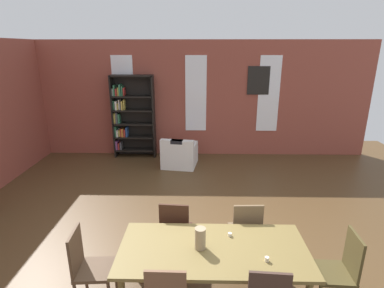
{
  "coord_description": "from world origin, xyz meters",
  "views": [
    {
      "loc": [
        0.07,
        -3.54,
        2.84
      ],
      "look_at": [
        -0.04,
        1.73,
        1.15
      ],
      "focal_mm": 28.39,
      "sensor_mm": 36.0,
      "label": 1
    }
  ],
  "objects_px": {
    "vase_on_table": "(200,238)",
    "armchair_white": "(180,155)",
    "dining_table": "(213,254)",
    "dining_chair_far_left": "(176,230)",
    "dining_chair_head_left": "(88,265)",
    "dining_chair_far_right": "(246,231)",
    "dining_chair_head_right": "(340,269)",
    "bookshelf_tall": "(131,116)"
  },
  "relations": [
    {
      "from": "dining_table",
      "to": "dining_chair_head_right",
      "type": "bearing_deg",
      "value": -0.15
    },
    {
      "from": "dining_table",
      "to": "dining_chair_head_left",
      "type": "height_order",
      "value": "dining_chair_head_left"
    },
    {
      "from": "dining_chair_far_left",
      "to": "armchair_white",
      "type": "distance_m",
      "value": 3.59
    },
    {
      "from": "dining_chair_head_right",
      "to": "bookshelf_tall",
      "type": "distance_m",
      "value": 6.04
    },
    {
      "from": "dining_table",
      "to": "vase_on_table",
      "type": "xyz_separation_m",
      "value": [
        -0.14,
        0.0,
        0.2
      ]
    },
    {
      "from": "dining_chair_head_left",
      "to": "dining_chair_head_right",
      "type": "distance_m",
      "value": 2.8
    },
    {
      "from": "dining_chair_head_left",
      "to": "dining_chair_far_right",
      "type": "bearing_deg",
      "value": 20.81
    },
    {
      "from": "dining_table",
      "to": "armchair_white",
      "type": "xyz_separation_m",
      "value": [
        -0.63,
        4.28,
        -0.4
      ]
    },
    {
      "from": "dining_table",
      "to": "vase_on_table",
      "type": "distance_m",
      "value": 0.25
    },
    {
      "from": "dining_chair_far_right",
      "to": "dining_chair_head_left",
      "type": "xyz_separation_m",
      "value": [
        -1.86,
        -0.71,
        0.0
      ]
    },
    {
      "from": "dining_chair_head_right",
      "to": "armchair_white",
      "type": "xyz_separation_m",
      "value": [
        -2.03,
        4.28,
        -0.23
      ]
    },
    {
      "from": "bookshelf_tall",
      "to": "dining_chair_head_left",
      "type": "bearing_deg",
      "value": -83.62
    },
    {
      "from": "dining_chair_far_right",
      "to": "dining_chair_head_right",
      "type": "relative_size",
      "value": 1.0
    },
    {
      "from": "dining_table",
      "to": "bookshelf_tall",
      "type": "xyz_separation_m",
      "value": [
        -1.96,
        4.99,
        0.43
      ]
    },
    {
      "from": "dining_chair_head_right",
      "to": "armchair_white",
      "type": "height_order",
      "value": "dining_chair_head_right"
    },
    {
      "from": "dining_chair_head_right",
      "to": "dining_chair_far_left",
      "type": "bearing_deg",
      "value": 159.24
    },
    {
      "from": "dining_chair_far_right",
      "to": "bookshelf_tall",
      "type": "bearing_deg",
      "value": 119.45
    },
    {
      "from": "dining_chair_head_right",
      "to": "dining_table",
      "type": "bearing_deg",
      "value": 179.85
    },
    {
      "from": "vase_on_table",
      "to": "armchair_white",
      "type": "bearing_deg",
      "value": 96.53
    },
    {
      "from": "bookshelf_tall",
      "to": "vase_on_table",
      "type": "bearing_deg",
      "value": -70.03
    },
    {
      "from": "dining_table",
      "to": "dining_chair_head_right",
      "type": "xyz_separation_m",
      "value": [
        1.4,
        -0.0,
        -0.17
      ]
    },
    {
      "from": "dining_table",
      "to": "dining_chair_far_right",
      "type": "distance_m",
      "value": 0.86
    },
    {
      "from": "dining_chair_far_right",
      "to": "armchair_white",
      "type": "bearing_deg",
      "value": 107.05
    },
    {
      "from": "vase_on_table",
      "to": "dining_chair_far_right",
      "type": "height_order",
      "value": "vase_on_table"
    },
    {
      "from": "vase_on_table",
      "to": "dining_chair_head_left",
      "type": "distance_m",
      "value": 1.31
    },
    {
      "from": "dining_table",
      "to": "dining_chair_far_left",
      "type": "distance_m",
      "value": 0.86
    },
    {
      "from": "dining_chair_far_left",
      "to": "dining_chair_head_right",
      "type": "bearing_deg",
      "value": -20.76
    },
    {
      "from": "dining_chair_far_right",
      "to": "armchair_white",
      "type": "distance_m",
      "value": 3.75
    },
    {
      "from": "dining_chair_far_right",
      "to": "dining_chair_far_left",
      "type": "bearing_deg",
      "value": 179.99
    },
    {
      "from": "dining_chair_head_right",
      "to": "armchair_white",
      "type": "distance_m",
      "value": 4.75
    },
    {
      "from": "dining_table",
      "to": "dining_chair_far_left",
      "type": "relative_size",
      "value": 2.16
    },
    {
      "from": "bookshelf_tall",
      "to": "armchair_white",
      "type": "distance_m",
      "value": 1.71
    },
    {
      "from": "vase_on_table",
      "to": "armchair_white",
      "type": "height_order",
      "value": "vase_on_table"
    },
    {
      "from": "dining_table",
      "to": "dining_chair_far_right",
      "type": "bearing_deg",
      "value": 56.57
    },
    {
      "from": "dining_chair_far_left",
      "to": "dining_chair_far_right",
      "type": "xyz_separation_m",
      "value": [
        0.93,
        -0.0,
        0.0
      ]
    },
    {
      "from": "armchair_white",
      "to": "dining_chair_head_right",
      "type": "bearing_deg",
      "value": -64.64
    },
    {
      "from": "dining_chair_far_left",
      "to": "dining_chair_head_right",
      "type": "distance_m",
      "value": 1.99
    },
    {
      "from": "dining_chair_far_left",
      "to": "dining_chair_head_right",
      "type": "relative_size",
      "value": 1.0
    },
    {
      "from": "dining_chair_far_right",
      "to": "armchair_white",
      "type": "height_order",
      "value": "dining_chair_far_right"
    },
    {
      "from": "dining_chair_head_left",
      "to": "armchair_white",
      "type": "bearing_deg",
      "value": 79.88
    },
    {
      "from": "vase_on_table",
      "to": "dining_chair_far_left",
      "type": "relative_size",
      "value": 0.26
    },
    {
      "from": "dining_chair_head_left",
      "to": "bookshelf_tall",
      "type": "relative_size",
      "value": 0.44
    }
  ]
}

